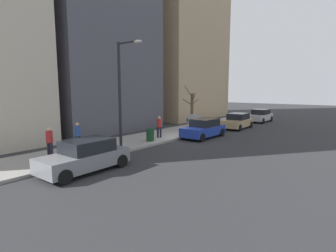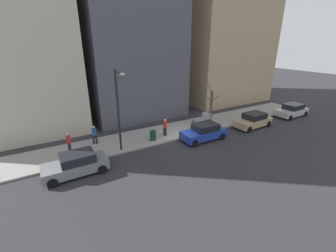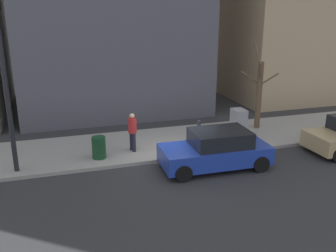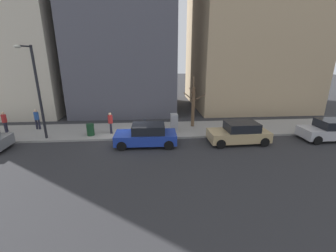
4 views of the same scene
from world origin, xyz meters
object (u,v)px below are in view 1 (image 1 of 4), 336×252
Objects in this scene: parked_car_grey at (85,156)px; bare_tree at (192,109)px; parking_meter at (187,124)px; office_block_center at (86,10)px; parked_car_silver at (260,116)px; pedestrian_near_meter at (159,126)px; pedestrian_far_corner at (49,140)px; parked_car_blue at (204,129)px; utility_box at (193,122)px; streetlamp at (122,87)px; pedestrian_midblock at (78,134)px; trash_bin at (150,135)px; parked_car_tan at (238,121)px; office_tower_left at (169,16)px.

parked_car_grey is 15.61m from bare_tree.
parking_meter is 0.06× the size of office_block_center.
parked_car_grey is 3.13× the size of parking_meter.
parked_car_silver and parked_car_grey have the same top height.
pedestrian_near_meter and pedestrian_far_corner have the same top height.
utility_box is (2.36, -2.16, 0.11)m from parked_car_blue.
streetlamp is 11.73m from bare_tree.
utility_box is 0.86× the size of pedestrian_midblock.
pedestrian_midblock is at bearing -85.71° from pedestrian_far_corner.
utility_box reaches higher than trash_bin.
utility_box is at bearing 59.33° from parked_car_tan.
pedestrian_midblock is (2.32, 8.86, 0.11)m from parking_meter.
bare_tree reaches higher than trash_bin.
utility_box is at bearing 1.83° from pedestrian_midblock.
bare_tree is at bearing 33.56° from parked_car_tan.
pedestrian_near_meter is at bearing -75.45° from trash_bin.
streetlamp reaches higher than parking_meter.
parked_car_tan is at bearing -100.57° from trash_bin.
office_block_center reaches higher than parked_car_silver.
pedestrian_far_corner is (-0.61, 2.15, 0.00)m from pedestrian_midblock.
parked_car_grey is 4.69× the size of trash_bin.
parked_car_silver is 1.00× the size of parked_car_grey.
bare_tree is 6.89m from pedestrian_near_meter.
utility_box is at bearing -80.22° from parked_car_grey.
parked_car_silver is 11.62m from utility_box.
pedestrian_near_meter is 8.38m from pedestrian_far_corner.
utility_box is 10.13m from streetlamp.
parked_car_grey is 7.22m from trash_bin.
parked_car_grey is (-0.18, 24.73, 0.00)m from parked_car_silver.
office_block_center is (11.96, -8.83, 10.65)m from parked_car_grey.
pedestrian_midblock is at bearing 82.48° from utility_box.
parked_car_silver is at bearing -101.54° from utility_box.
pedestrian_far_corner is (-0.46, 15.04, -0.87)m from bare_tree.
streetlamp is 3.92× the size of pedestrian_midblock.
parked_car_blue is at bearing -143.25° from pedestrian_near_meter.
parked_car_tan and parked_car_blue have the same top height.
bare_tree is 2.49× the size of pedestrian_midblock.
pedestrian_far_corner is (1.71, 11.01, 0.11)m from parking_meter.
bare_tree is at bearing 69.07° from parked_car_silver.
parked_car_blue is at bearing -114.56° from trash_bin.
pedestrian_near_meter is 22.29m from office_tower_left.
bare_tree is (3.67, -3.90, 1.22)m from parked_car_blue.
bare_tree reaches higher than parked_car_grey.
trash_bin is 1.60m from pedestrian_near_meter.
bare_tree is 0.18× the size of office_block_center.
parked_car_blue is at bearing -175.10° from parking_meter.
parked_car_silver is 2.53× the size of pedestrian_far_corner.
parked_car_grey is 29.70m from office_tower_left.
office_block_center reaches higher than pedestrian_midblock.
pedestrian_near_meter reaches higher than parked_car_blue.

